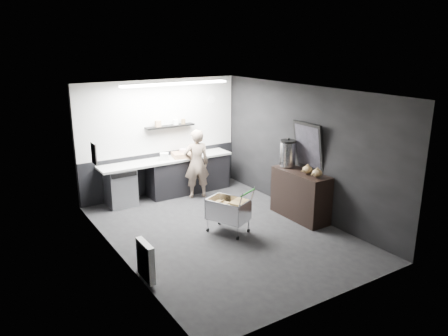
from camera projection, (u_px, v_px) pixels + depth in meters
floor at (222, 232)px, 8.43m from camera, size 5.50×5.50×0.00m
ceiling at (222, 91)px, 7.66m from camera, size 5.50×5.50×0.00m
wall_back at (160, 137)px, 10.27m from camera, size 5.50×0.00×5.50m
wall_front at (332, 212)px, 5.82m from camera, size 5.50×0.00×5.50m
wall_left at (117, 183)px, 7.02m from camera, size 0.00×5.50×5.50m
wall_right at (304, 150)px, 9.07m from camera, size 0.00×5.50×5.50m
kitchen_wall_panel at (160, 117)px, 10.11m from camera, size 3.95×0.02×1.70m
dado_panel at (162, 172)px, 10.50m from camera, size 3.95×0.02×1.00m
floating_shelf at (170, 126)px, 10.19m from camera, size 1.20×0.22×0.04m
wall_clock at (212, 99)px, 10.74m from camera, size 0.20×0.03×0.20m
poster at (94, 154)px, 8.02m from camera, size 0.02×0.30×0.40m
poster_red_band at (94, 150)px, 8.01m from camera, size 0.02×0.22×0.10m
radiator at (146, 261)px, 6.60m from camera, size 0.10×0.50×0.60m
ceiling_strip at (175, 84)px, 9.17m from camera, size 2.40×0.20×0.04m
prep_counter at (173, 176)px, 10.33m from camera, size 3.20×0.61×0.90m
person at (197, 164)px, 10.07m from camera, size 0.67×0.53×1.62m
shopping_cart at (228, 211)px, 8.30m from camera, size 0.80×1.02×0.90m
sideboard at (300, 188)px, 8.96m from camera, size 0.57×1.32×1.98m
fire_extinguisher at (142, 255)px, 6.98m from camera, size 0.16×0.16×0.54m
cardboard_box at (184, 155)px, 10.29m from camera, size 0.62×0.52×0.11m
pink_tub at (183, 153)px, 10.33m from camera, size 0.18×0.18×0.18m
white_container at (164, 156)px, 10.02m from camera, size 0.23×0.21×0.17m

